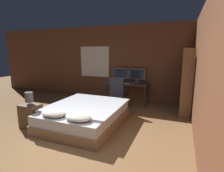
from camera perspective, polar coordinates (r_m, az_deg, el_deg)
ground_plane at (r=3.33m, az=-16.75°, el=-21.54°), size 20.00×20.00×0.00m
wall_back at (r=6.36m, az=5.05°, el=7.32°), size 12.00×0.08×2.70m
wall_side_right at (r=3.69m, az=27.26°, el=3.37°), size 0.06×12.00×2.70m
bed at (r=4.39m, az=-8.83°, el=-9.29°), size 1.69×2.04×0.57m
nightstand at (r=4.60m, az=-24.97°, el=-8.84°), size 0.44×0.35×0.56m
bedside_lamp at (r=4.48m, az=-25.45°, el=-3.34°), size 0.18×0.18×0.30m
desk at (r=6.04m, az=4.85°, el=0.33°), size 1.49×0.66×0.73m
monitor_left at (r=6.29m, az=2.96°, el=4.00°), size 0.55×0.16×0.46m
monitor_right at (r=6.13m, az=8.16°, el=3.72°), size 0.55×0.16×0.46m
keyboard at (r=5.81m, az=4.21°, el=0.85°), size 0.35×0.13×0.02m
computer_mouse at (r=5.73m, az=6.72°, el=0.76°), size 0.07×0.05×0.04m
office_chair at (r=5.43m, az=2.08°, el=-3.52°), size 0.52×0.52×0.98m
bookshelf at (r=5.25m, az=23.33°, el=2.10°), size 0.30×0.77×1.87m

